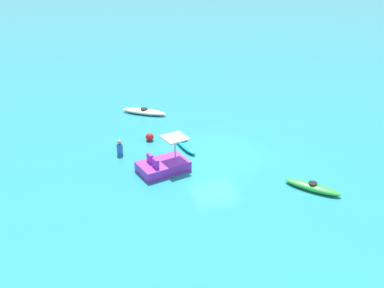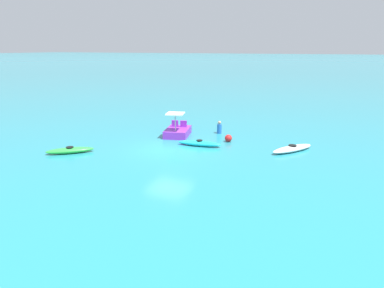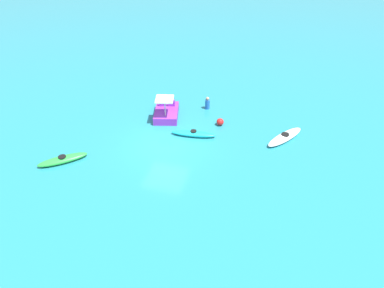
{
  "view_description": "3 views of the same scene",
  "coord_description": "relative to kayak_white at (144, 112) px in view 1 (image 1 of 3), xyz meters",
  "views": [
    {
      "loc": [
        19.74,
        -7.59,
        10.85
      ],
      "look_at": [
        -0.77,
        -1.09,
        0.38
      ],
      "focal_mm": 41.54,
      "sensor_mm": 36.0,
      "label": 1
    },
    {
      "loc": [
        -9.2,
        17.6,
        5.81
      ],
      "look_at": [
        -1.34,
        -0.33,
        0.38
      ],
      "focal_mm": 32.82,
      "sensor_mm": 36.0,
      "label": 2
    },
    {
      "loc": [
        -5.62,
        14.39,
        10.91
      ],
      "look_at": [
        -1.64,
        -0.08,
        0.31
      ],
      "focal_mm": 30.3,
      "sensor_mm": 36.0,
      "label": 3
    }
  ],
  "objects": [
    {
      "name": "kayak_green",
      "position": [
        11.48,
        5.43,
        0.0
      ],
      "size": [
        2.4,
        2.18,
        0.37
      ],
      "color": "green",
      "rests_on": "ground_plane"
    },
    {
      "name": "ground_plane",
      "position": [
        6.71,
        2.47,
        -0.16
      ],
      "size": [
        600.0,
        600.0,
        0.0
      ],
      "primitive_type": "plane",
      "color": "teal"
    },
    {
      "name": "pedal_boat_purple",
      "position": [
        7.66,
        -0.66,
        0.17
      ],
      "size": [
        2.04,
        2.69,
        1.68
      ],
      "color": "purple",
      "rests_on": "ground_plane"
    },
    {
      "name": "buoy_red",
      "position": [
        4.03,
        -0.54,
        0.07
      ],
      "size": [
        0.46,
        0.46,
        0.46
      ],
      "primitive_type": "sphere",
      "color": "red",
      "rests_on": "ground_plane"
    },
    {
      "name": "kayak_cyan",
      "position": [
        5.33,
        1.11,
        -0.0
      ],
      "size": [
        2.74,
        0.87,
        0.37
      ],
      "color": "#19B7C6",
      "rests_on": "ground_plane"
    },
    {
      "name": "kayak_white",
      "position": [
        0.0,
        0.0,
        0.0
      ],
      "size": [
        2.29,
        2.87,
        0.37
      ],
      "color": "white",
      "rests_on": "ground_plane"
    },
    {
      "name": "person_near_shore",
      "position": [
        5.31,
        -2.43,
        0.22
      ],
      "size": [
        0.44,
        0.44,
        0.88
      ],
      "color": "blue",
      "rests_on": "ground_plane"
    }
  ]
}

